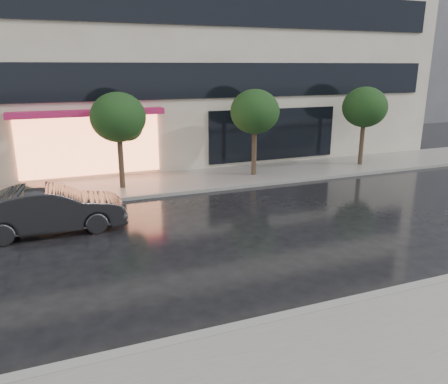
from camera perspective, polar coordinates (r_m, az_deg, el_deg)
ground at (r=10.73m, az=12.41°, el=-11.80°), size 120.00×120.00×0.00m
sidewalk_near at (r=8.63m, az=25.19°, el=-20.17°), size 60.00×4.50×0.12m
sidewalk_far at (r=19.46m, az=-4.44°, el=1.52°), size 60.00×3.50×0.12m
curb_near at (r=9.99m, az=15.69°, el=-13.81°), size 60.00×0.25×0.14m
curb_far at (r=17.85m, az=-2.78°, el=0.24°), size 60.00×0.25×0.14m
bg_building_right at (r=47.75m, az=20.95°, el=18.81°), size 12.00×12.00×16.00m
tree_mid_west at (r=18.09m, az=-13.47°, el=9.25°), size 2.20×2.20×3.99m
tree_mid_east at (r=19.85m, az=4.17°, el=10.22°), size 2.20×2.20×3.99m
tree_far_east at (r=23.08m, az=17.96°, el=10.32°), size 2.20×2.20×3.99m
parked_car at (r=14.40m, az=-21.66°, el=-2.11°), size 4.42×1.55×1.46m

